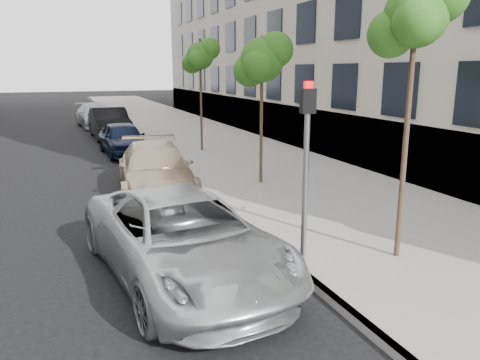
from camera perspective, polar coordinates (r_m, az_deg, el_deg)
ground at (r=6.93m, az=5.03°, el=-18.34°), size 160.00×160.00×0.00m
sidewalk at (r=30.29m, az=-7.85°, el=6.46°), size 6.40×72.00×0.14m
curb at (r=29.73m, az=-13.75°, el=6.07°), size 0.15×72.00×0.14m
tree_near at (r=9.01m, az=20.78°, el=18.11°), size 1.51×1.31×5.14m
tree_mid at (r=14.52m, az=2.79°, el=14.38°), size 1.68×1.48×4.60m
tree_far at (r=20.63m, az=-4.80°, el=14.80°), size 1.54×1.34×4.81m
signal_pole at (r=8.19m, az=8.08°, el=3.10°), size 0.26×0.21×3.30m
minivan at (r=8.33m, az=-6.99°, el=-6.97°), size 3.17×5.71×1.51m
suv at (r=14.03m, az=-10.25°, el=1.24°), size 2.64×5.34×1.49m
sedan_blue at (r=20.99m, az=-14.07°, el=4.93°), size 1.93×4.25×1.42m
sedan_black at (r=26.17m, az=-15.60°, el=6.69°), size 1.93×5.07×1.65m
sedan_rear at (r=31.78m, az=-17.15°, el=7.53°), size 2.59×5.31×1.49m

